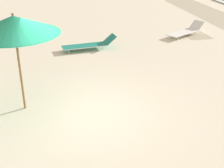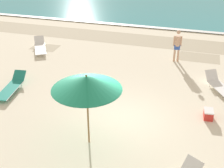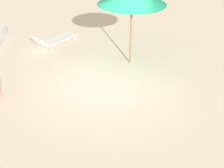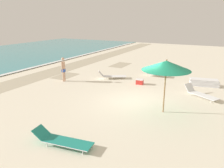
{
  "view_description": "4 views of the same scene",
  "coord_description": "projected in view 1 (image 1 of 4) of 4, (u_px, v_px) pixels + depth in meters",
  "views": [
    {
      "loc": [
        7.3,
        -0.63,
        4.28
      ],
      "look_at": [
        -0.1,
        0.93,
        0.72
      ],
      "focal_mm": 50.0,
      "sensor_mm": 36.0,
      "label": 1
    },
    {
      "loc": [
        2.64,
        -9.55,
        6.92
      ],
      "look_at": [
        -0.41,
        0.89,
        1.15
      ],
      "focal_mm": 50.0,
      "sensor_mm": 36.0,
      "label": 2
    },
    {
      "loc": [
        -0.85,
        8.73,
        4.92
      ],
      "look_at": [
        -0.18,
        1.36,
        0.68
      ],
      "focal_mm": 50.0,
      "sensor_mm": 36.0,
      "label": 3
    },
    {
      "loc": [
        -10.57,
        -3.76,
        4.43
      ],
      "look_at": [
        -0.02,
        1.7,
        0.86
      ],
      "focal_mm": 35.0,
      "sensor_mm": 36.0,
      "label": 4
    }
  ],
  "objects": [
    {
      "name": "sun_lounger_under_umbrella",
      "position": [
        90.0,
        44.0,
        13.11
      ],
      "size": [
        0.89,
        2.33,
        0.53
      ],
      "rotation": [
        0.0,
        0.0,
        0.13
      ],
      "color": "#1E8475",
      "rests_on": "ground_plane"
    },
    {
      "name": "sun_lounger_beside_umbrella",
      "position": [
        186.0,
        31.0,
        15.02
      ],
      "size": [
        1.65,
        2.26,
        0.53
      ],
      "rotation": [
        0.0,
        0.0,
        0.52
      ],
      "color": "white",
      "rests_on": "ground_plane"
    },
    {
      "name": "ground_plane",
      "position": [
        79.0,
        115.0,
        8.44
      ],
      "size": [
        60.0,
        60.0,
        0.16
      ],
      "color": "beige"
    },
    {
      "name": "beach_umbrella",
      "position": [
        14.0,
        25.0,
        7.65
      ],
      "size": [
        2.29,
        2.29,
        2.63
      ],
      "color": "olive",
      "rests_on": "ground_plane"
    }
  ]
}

